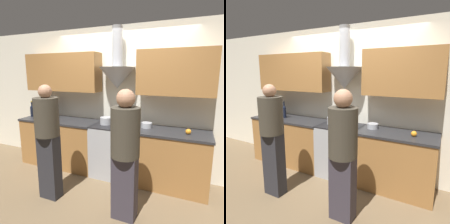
# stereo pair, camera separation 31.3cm
# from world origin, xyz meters

# --- Properties ---
(ground_plane) EXTENTS (12.00, 12.00, 0.00)m
(ground_plane) POSITION_xyz_m (0.00, 0.00, 0.00)
(ground_plane) COLOR brown
(wall_back) EXTENTS (8.40, 0.62, 2.60)m
(wall_back) POSITION_xyz_m (-0.07, 0.58, 1.48)
(wall_back) COLOR silver
(wall_back) RESTS_ON ground_plane
(counter_left) EXTENTS (1.56, 0.62, 0.91)m
(counter_left) POSITION_xyz_m (-1.13, 0.32, 0.46)
(counter_left) COLOR #9E6B38
(counter_left) RESTS_ON ground_plane
(counter_right) EXTENTS (1.19, 0.62, 0.91)m
(counter_right) POSITION_xyz_m (0.95, 0.32, 0.46)
(counter_right) COLOR #9E6B38
(counter_right) RESTS_ON ground_plane
(stove_range) EXTENTS (0.73, 0.60, 0.91)m
(stove_range) POSITION_xyz_m (0.00, 0.32, 0.46)
(stove_range) COLOR #A8AAAF
(stove_range) RESTS_ON ground_plane
(wine_bottle_0) EXTENTS (0.07, 0.07, 0.32)m
(wine_bottle_0) POSITION_xyz_m (-1.82, 0.30, 1.04)
(wine_bottle_0) COLOR black
(wine_bottle_0) RESTS_ON counter_left
(wine_bottle_1) EXTENTS (0.08, 0.08, 0.31)m
(wine_bottle_1) POSITION_xyz_m (-1.72, 0.30, 1.04)
(wine_bottle_1) COLOR black
(wine_bottle_1) RESTS_ON counter_left
(wine_bottle_2) EXTENTS (0.08, 0.08, 0.34)m
(wine_bottle_2) POSITION_xyz_m (-1.62, 0.29, 1.05)
(wine_bottle_2) COLOR black
(wine_bottle_2) RESTS_ON counter_left
(wine_bottle_3) EXTENTS (0.07, 0.07, 0.36)m
(wine_bottle_3) POSITION_xyz_m (-1.52, 0.30, 1.05)
(wine_bottle_3) COLOR black
(wine_bottle_3) RESTS_ON counter_left
(wine_bottle_4) EXTENTS (0.08, 0.08, 0.35)m
(wine_bottle_4) POSITION_xyz_m (-1.44, 0.29, 1.05)
(wine_bottle_4) COLOR black
(wine_bottle_4) RESTS_ON counter_left
(wine_bottle_5) EXTENTS (0.08, 0.08, 0.33)m
(wine_bottle_5) POSITION_xyz_m (-1.35, 0.31, 1.04)
(wine_bottle_5) COLOR black
(wine_bottle_5) RESTS_ON counter_left
(wine_bottle_6) EXTENTS (0.07, 0.07, 0.33)m
(wine_bottle_6) POSITION_xyz_m (-1.25, 0.29, 1.04)
(wine_bottle_6) COLOR black
(wine_bottle_6) RESTS_ON counter_left
(stock_pot) EXTENTS (0.20, 0.20, 0.12)m
(stock_pot) POSITION_xyz_m (-0.16, 0.33, 0.97)
(stock_pot) COLOR #A8AAAF
(stock_pot) RESTS_ON stove_range
(mixing_bowl) EXTENTS (0.28, 0.28, 0.08)m
(mixing_bowl) POSITION_xyz_m (0.16, 0.30, 0.95)
(mixing_bowl) COLOR #A8AAAF
(mixing_bowl) RESTS_ON stove_range
(orange_fruit) EXTENTS (0.08, 0.08, 0.08)m
(orange_fruit) POSITION_xyz_m (1.20, 0.27, 0.95)
(orange_fruit) COLOR orange
(orange_fruit) RESTS_ON counter_right
(saucepan) EXTENTS (0.18, 0.18, 0.08)m
(saucepan) POSITION_xyz_m (0.55, 0.39, 0.95)
(saucepan) COLOR #A8AAAF
(saucepan) RESTS_ON counter_right
(person_foreground_left) EXTENTS (0.34, 0.34, 1.65)m
(person_foreground_left) POSITION_xyz_m (-0.60, -0.66, 0.91)
(person_foreground_left) COLOR #28282D
(person_foreground_left) RESTS_ON ground_plane
(person_foreground_right) EXTENTS (0.35, 0.35, 1.62)m
(person_foreground_right) POSITION_xyz_m (0.53, -0.64, 0.89)
(person_foreground_right) COLOR #38333D
(person_foreground_right) RESTS_ON ground_plane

